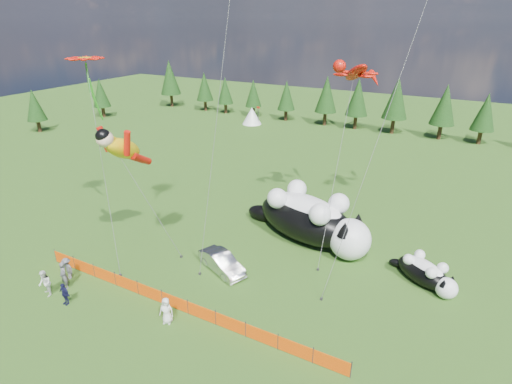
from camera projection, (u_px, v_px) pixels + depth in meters
ground at (203, 283)px, 27.13m from camera, size 160.00×160.00×0.00m
safety_fence at (175, 302)px, 24.51m from camera, size 22.06×0.06×1.10m
tree_line at (369, 105)px, 61.87m from camera, size 90.00×4.00×8.00m
festival_tents at (439, 139)px, 54.15m from camera, size 50.00×3.20×2.80m
cat_large at (311, 218)px, 31.45m from camera, size 11.46×6.23×4.21m
cat_small at (426, 273)px, 26.66m from camera, size 4.70×3.62×1.89m
car at (222, 262)px, 28.16m from camera, size 4.33×2.91×1.35m
spectator_a at (64, 275)px, 26.23m from camera, size 0.82×0.65×1.97m
spectator_b at (45, 284)px, 25.54m from camera, size 1.03×0.84×1.84m
spectator_c at (65, 294)px, 24.84m from camera, size 0.92×0.50×1.53m
spectator_d at (67, 268)px, 27.26m from camera, size 1.09×0.64×1.62m
spectator_e at (166, 311)px, 23.28m from camera, size 0.97×0.78×1.72m
superhero_kite at (123, 149)px, 26.62m from camera, size 5.45×5.15×10.74m
gecko_kite at (356, 73)px, 30.76m from camera, size 5.95×12.30×15.22m
flower_kite at (85, 61)px, 27.36m from camera, size 6.25×5.49×15.07m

